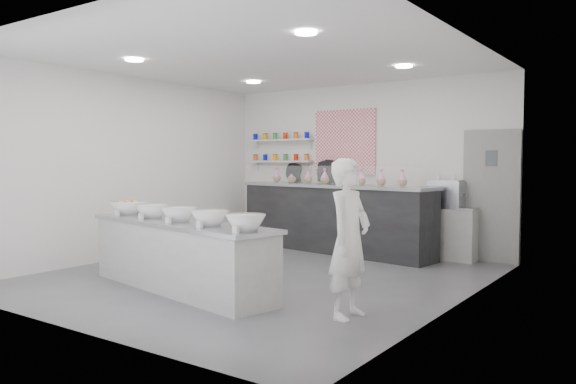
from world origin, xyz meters
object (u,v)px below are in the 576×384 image
(staff_left, at_px, (292,204))
(espresso_machine, at_px, (446,194))
(prep_counter, at_px, (179,256))
(woman_prep, at_px, (349,238))
(back_bar, at_px, (333,218))
(espresso_ledge, at_px, (440,233))
(staff_right, at_px, (328,204))

(staff_left, bearing_deg, espresso_machine, 163.20)
(prep_counter, xyz_separation_m, woman_prep, (2.33, 0.13, 0.39))
(back_bar, bearing_deg, espresso_ledge, 19.74)
(back_bar, relative_size, espresso_ledge, 3.31)
(back_bar, distance_m, espresso_machine, 1.99)
(espresso_ledge, bearing_deg, staff_left, -177.71)
(espresso_ledge, xyz_separation_m, espresso_machine, (0.09, 0.00, 0.64))
(woman_prep, xyz_separation_m, staff_left, (-3.32, 3.78, -0.03))
(espresso_ledge, distance_m, woman_prep, 3.94)
(prep_counter, bearing_deg, woman_prep, 14.23)
(back_bar, xyz_separation_m, espresso_ledge, (1.81, 0.36, -0.17))
(back_bar, bearing_deg, staff_left, 175.04)
(back_bar, relative_size, staff_left, 2.47)
(espresso_machine, distance_m, staff_left, 2.97)
(prep_counter, height_order, woman_prep, woman_prep)
(espresso_ledge, height_order, staff_right, staff_right)
(espresso_machine, xyz_separation_m, staff_right, (-2.16, -0.11, -0.25))
(prep_counter, relative_size, woman_prep, 1.93)
(staff_right, bearing_deg, espresso_ledge, -155.41)
(back_bar, height_order, staff_right, staff_right)
(espresso_ledge, height_order, espresso_machine, espresso_machine)
(woman_prep, bearing_deg, prep_counter, 93.73)
(back_bar, bearing_deg, woman_prep, -48.97)
(woman_prep, bearing_deg, espresso_machine, 6.01)
(espresso_ledge, distance_m, staff_left, 2.89)
(espresso_machine, height_order, staff_left, staff_left)
(prep_counter, bearing_deg, espresso_machine, 75.13)
(espresso_machine, height_order, staff_right, staff_right)
(staff_left, height_order, staff_right, staff_right)
(woman_prep, distance_m, staff_right, 4.55)
(prep_counter, distance_m, espresso_ledge, 4.43)
(back_bar, distance_m, woman_prep, 4.20)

